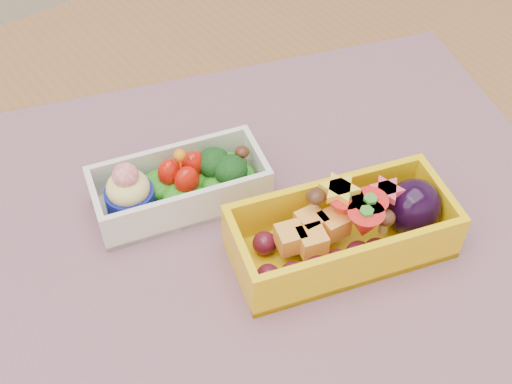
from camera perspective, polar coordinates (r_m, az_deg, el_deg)
table at (r=0.69m, az=-1.74°, el=-6.67°), size 1.20×0.80×0.75m
placemat at (r=0.59m, az=-0.29°, el=-3.11°), size 0.69×0.61×0.00m
bento_white at (r=0.60m, az=-6.54°, el=0.54°), size 0.17×0.11×0.06m
bento_yellow at (r=0.56m, az=7.69°, el=-3.14°), size 0.20×0.13×0.06m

